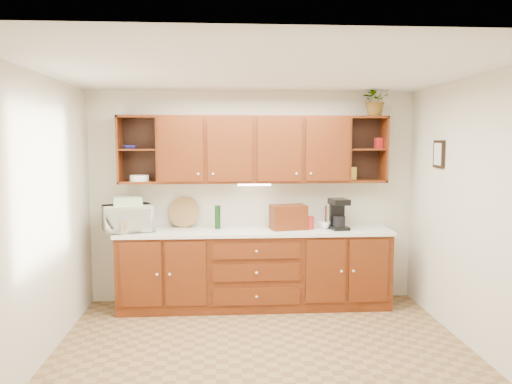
{
  "coord_description": "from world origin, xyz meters",
  "views": [
    {
      "loc": [
        -0.37,
        -4.4,
        2.0
      ],
      "look_at": [
        -0.0,
        1.15,
        1.42
      ],
      "focal_mm": 35.0,
      "sensor_mm": 36.0,
      "label": 1
    }
  ],
  "objects": [
    {
      "name": "woven_tray",
      "position": [
        -0.86,
        1.69,
        0.95
      ],
      "size": [
        0.38,
        0.12,
        0.37
      ],
      "primitive_type": "cylinder",
      "rotation": [
        1.36,
        0.0,
        -0.05
      ],
      "color": "olive",
      "rests_on": "countertop"
    },
    {
      "name": "wicker_basket",
      "position": [
        -1.52,
        1.34,
        1.02
      ],
      "size": [
        0.27,
        0.27,
        0.15
      ],
      "primitive_type": "cylinder",
      "rotation": [
        0.0,
        0.0,
        -0.23
      ],
      "color": "olive",
      "rests_on": "countertop"
    },
    {
      "name": "undercabinet_light",
      "position": [
        0.0,
        1.53,
        1.47
      ],
      "size": [
        0.4,
        0.05,
        0.02
      ],
      "primitive_type": "cube",
      "color": "white",
      "rests_on": "upper_cabinets"
    },
    {
      "name": "wine_bottle",
      "position": [
        -0.44,
        1.54,
        1.08
      ],
      "size": [
        0.07,
        0.07,
        0.28
      ],
      "primitive_type": "cylinder",
      "rotation": [
        0.0,
        0.0,
        -0.05
      ],
      "color": "black",
      "rests_on": "countertop"
    },
    {
      "name": "canister_yellow",
      "position": [
        0.99,
        1.48,
        0.99
      ],
      "size": [
        0.11,
        0.11,
        0.11
      ],
      "primitive_type": "cylinder",
      "rotation": [
        0.0,
        0.0,
        -0.32
      ],
      "color": "gold",
      "rests_on": "countertop"
    },
    {
      "name": "bowl_stack",
      "position": [
        -1.47,
        1.57,
        1.92
      ],
      "size": [
        0.18,
        0.18,
        0.04
      ],
      "primitive_type": "imported",
      "rotation": [
        0.0,
        0.0,
        -0.08
      ],
      "color": "navy",
      "rests_on": "upper_cabinets"
    },
    {
      "name": "back_wall",
      "position": [
        0.0,
        1.75,
        1.3
      ],
      "size": [
        4.0,
        0.0,
        4.0
      ],
      "primitive_type": "plane",
      "rotation": [
        1.57,
        0.0,
        0.0
      ],
      "color": "beige",
      "rests_on": "floor"
    },
    {
      "name": "base_cabinets",
      "position": [
        0.0,
        1.45,
        0.45
      ],
      "size": [
        3.2,
        0.6,
        0.9
      ],
      "primitive_type": "cube",
      "color": "#3D1906",
      "rests_on": "floor"
    },
    {
      "name": "left_wall",
      "position": [
        -2.0,
        0.0,
        1.3
      ],
      "size": [
        0.0,
        3.5,
        3.5
      ],
      "primitive_type": "plane",
      "rotation": [
        1.57,
        0.0,
        1.57
      ],
      "color": "beige",
      "rests_on": "floor"
    },
    {
      "name": "upper_cabinets",
      "position": [
        0.01,
        1.59,
        1.89
      ],
      "size": [
        3.2,
        0.33,
        0.8
      ],
      "color": "#3D1906",
      "rests_on": "back_wall"
    },
    {
      "name": "pantry_box_red",
      "position": [
        1.52,
        1.57,
        1.97
      ],
      "size": [
        0.1,
        0.09,
        0.13
      ],
      "primitive_type": "cube",
      "rotation": [
        0.0,
        0.0,
        0.17
      ],
      "color": "#A71A18",
      "rests_on": "upper_cabinets"
    },
    {
      "name": "microwave",
      "position": [
        -1.48,
        1.43,
        1.09
      ],
      "size": [
        0.65,
        0.54,
        0.31
      ],
      "primitive_type": "imported",
      "rotation": [
        0.0,
        0.0,
        0.35
      ],
      "color": "beige",
      "rests_on": "countertop"
    },
    {
      "name": "ceiling",
      "position": [
        0.0,
        0.0,
        2.6
      ],
      "size": [
        4.0,
        4.0,
        0.0
      ],
      "primitive_type": "plane",
      "rotation": [
        3.14,
        0.0,
        0.0
      ],
      "color": "white",
      "rests_on": "back_wall"
    },
    {
      "name": "coffee_maker",
      "position": [
        1.0,
        1.42,
        1.12
      ],
      "size": [
        0.23,
        0.28,
        0.37
      ],
      "rotation": [
        0.0,
        0.0,
        0.16
      ],
      "color": "black",
      "rests_on": "countertop"
    },
    {
      "name": "canister_red",
      "position": [
        0.65,
        1.43,
        1.02
      ],
      "size": [
        0.15,
        0.15,
        0.16
      ],
      "primitive_type": "cylinder",
      "rotation": [
        0.0,
        0.0,
        -0.41
      ],
      "color": "#A71A18",
      "rests_on": "countertop"
    },
    {
      "name": "canister_white",
      "position": [
        0.51,
        1.42,
        1.03
      ],
      "size": [
        0.1,
        0.1,
        0.18
      ],
      "primitive_type": "cylinder",
      "rotation": [
        0.0,
        0.0,
        -0.38
      ],
      "color": "white",
      "rests_on": "countertop"
    },
    {
      "name": "framed_picture",
      "position": [
        1.98,
        0.9,
        1.85
      ],
      "size": [
        0.03,
        0.24,
        0.3
      ],
      "primitive_type": "cube",
      "color": "black",
      "rests_on": "right_wall"
    },
    {
      "name": "potted_plant",
      "position": [
        1.46,
        1.54,
        2.48
      ],
      "size": [
        0.44,
        0.41,
        0.39
      ],
      "primitive_type": "imported",
      "rotation": [
        0.0,
        0.0,
        0.41
      ],
      "color": "#999999",
      "rests_on": "upper_cabinets"
    },
    {
      "name": "right_wall",
      "position": [
        2.0,
        0.0,
        1.3
      ],
      "size": [
        0.0,
        3.5,
        3.5
      ],
      "primitive_type": "plane",
      "rotation": [
        1.57,
        0.0,
        -1.57
      ],
      "color": "beige",
      "rests_on": "floor"
    },
    {
      "name": "floor",
      "position": [
        0.0,
        0.0,
        0.0
      ],
      "size": [
        4.0,
        4.0,
        0.0
      ],
      "primitive_type": "plane",
      "color": "olive",
      "rests_on": "ground"
    },
    {
      "name": "plate_stack",
      "position": [
        -1.36,
        1.55,
        1.56
      ],
      "size": [
        0.29,
        0.29,
        0.07
      ],
      "primitive_type": "cylinder",
      "rotation": [
        0.0,
        0.0,
        0.4
      ],
      "color": "white",
      "rests_on": "upper_cabinets"
    },
    {
      "name": "mug_tree",
      "position": [
        0.87,
        1.51,
        0.98
      ],
      "size": [
        0.24,
        0.24,
        0.27
      ],
      "rotation": [
        0.0,
        0.0,
        0.23
      ],
      "color": "#3D1906",
      "rests_on": "countertop"
    },
    {
      "name": "countertop",
      "position": [
        0.0,
        1.44,
        0.92
      ],
      "size": [
        3.24,
        0.64,
        0.04
      ],
      "primitive_type": "cube",
      "color": "silver",
      "rests_on": "base_cabinets"
    },
    {
      "name": "pantry_box_yellow",
      "position": [
        1.2,
        1.58,
        1.6
      ],
      "size": [
        0.1,
        0.09,
        0.15
      ],
      "primitive_type": "cube",
      "rotation": [
        0.0,
        0.0,
        0.36
      ],
      "color": "gold",
      "rests_on": "upper_cabinets"
    },
    {
      "name": "towel_stack",
      "position": [
        -1.48,
        1.43,
        1.3
      ],
      "size": [
        0.37,
        0.3,
        0.1
      ],
      "primitive_type": "cube",
      "rotation": [
        0.0,
        0.0,
        0.25
      ],
      "color": "#EDE66F",
      "rests_on": "microwave"
    },
    {
      "name": "bread_box",
      "position": [
        0.4,
        1.45,
        1.08
      ],
      "size": [
        0.45,
        0.33,
        0.29
      ],
      "primitive_type": "cube",
      "rotation": [
        0.0,
        0.0,
        0.18
      ],
      "color": "#3D1906",
      "rests_on": "countertop"
    }
  ]
}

